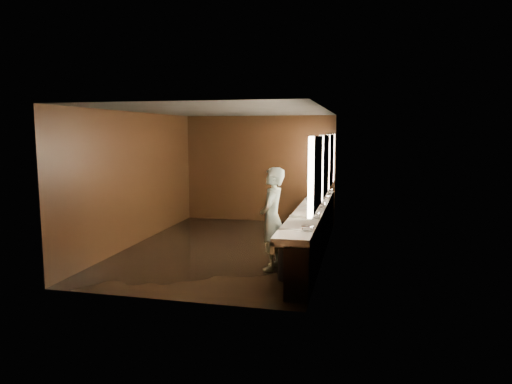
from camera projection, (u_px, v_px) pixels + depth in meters
floor at (227, 248)px, 9.42m from camera, size 6.00×6.00×0.00m
ceiling at (226, 111)px, 9.04m from camera, size 4.00×6.00×0.02m
wall_back at (259, 169)px, 12.13m from camera, size 4.00×0.02×2.80m
wall_front at (164, 203)px, 6.33m from camera, size 4.00×0.02×2.80m
wall_left at (136, 178)px, 9.68m from camera, size 0.02×6.00×2.80m
wall_right at (326, 183)px, 8.78m from camera, size 0.02×6.00×2.80m
sink_counter at (314, 229)px, 8.95m from camera, size 0.55×5.40×1.01m
mirror_band at (325, 165)px, 8.74m from camera, size 0.06×5.03×1.15m
person at (272, 219)px, 7.88m from camera, size 0.46×0.67×1.79m
trash_bin at (290, 261)px, 7.39m from camera, size 0.46×0.46×0.61m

